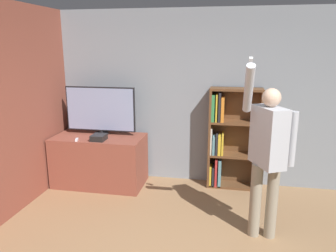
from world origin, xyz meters
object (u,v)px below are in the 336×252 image
at_px(game_console, 99,137).
at_px(television, 100,110).
at_px(person, 268,150).
at_px(bookshelf, 228,139).

bearing_deg(game_console, television, 105.06).
relative_size(television, person, 0.54).
bearing_deg(game_console, bookshelf, 14.49).
distance_m(bookshelf, person, 1.44).
xyz_separation_m(bookshelf, person, (0.42, -1.35, 0.29)).
distance_m(game_console, bookshelf, 1.96).
bearing_deg(bookshelf, game_console, -165.51).
distance_m(television, person, 2.68).
relative_size(game_console, bookshelf, 0.14).
height_order(bookshelf, person, person).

